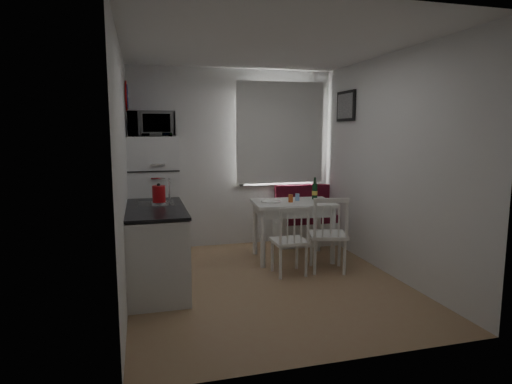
# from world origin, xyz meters

# --- Properties ---
(floor) EXTENTS (3.00, 3.50, 0.02)m
(floor) POSITION_xyz_m (0.00, 0.00, 0.00)
(floor) COLOR #AA805A
(floor) RESTS_ON ground
(ceiling) EXTENTS (3.00, 3.50, 0.02)m
(ceiling) POSITION_xyz_m (0.00, 0.00, 2.60)
(ceiling) COLOR white
(ceiling) RESTS_ON wall_back
(wall_back) EXTENTS (3.00, 0.02, 2.60)m
(wall_back) POSITION_xyz_m (0.00, 1.75, 1.30)
(wall_back) COLOR white
(wall_back) RESTS_ON floor
(wall_front) EXTENTS (3.00, 0.02, 2.60)m
(wall_front) POSITION_xyz_m (0.00, -1.75, 1.30)
(wall_front) COLOR white
(wall_front) RESTS_ON floor
(wall_left) EXTENTS (0.02, 3.50, 2.60)m
(wall_left) POSITION_xyz_m (-1.50, 0.00, 1.30)
(wall_left) COLOR white
(wall_left) RESTS_ON floor
(wall_right) EXTENTS (0.02, 3.50, 2.60)m
(wall_right) POSITION_xyz_m (1.50, 0.00, 1.30)
(wall_right) COLOR white
(wall_right) RESTS_ON floor
(window) EXTENTS (1.22, 0.06, 1.47)m
(window) POSITION_xyz_m (0.70, 1.72, 1.62)
(window) COLOR white
(window) RESTS_ON wall_back
(curtain) EXTENTS (1.35, 0.02, 1.50)m
(curtain) POSITION_xyz_m (0.70, 1.65, 1.68)
(curtain) COLOR white
(curtain) RESTS_ON wall_back
(kitchen_counter) EXTENTS (0.62, 1.32, 1.16)m
(kitchen_counter) POSITION_xyz_m (-1.20, 0.16, 0.46)
(kitchen_counter) COLOR white
(kitchen_counter) RESTS_ON floor
(wall_sign) EXTENTS (0.03, 0.40, 0.40)m
(wall_sign) POSITION_xyz_m (-1.47, 1.45, 2.15)
(wall_sign) COLOR navy
(wall_sign) RESTS_ON wall_left
(picture_frame) EXTENTS (0.04, 0.52, 0.42)m
(picture_frame) POSITION_xyz_m (1.48, 1.10, 2.05)
(picture_frame) COLOR black
(picture_frame) RESTS_ON wall_right
(bench) EXTENTS (1.23, 0.47, 0.88)m
(bench) POSITION_xyz_m (1.21, 1.51, 0.29)
(bench) COLOR white
(bench) RESTS_ON floor
(dining_table) EXTENTS (1.11, 0.83, 0.78)m
(dining_table) POSITION_xyz_m (0.59, 0.79, 0.69)
(dining_table) COLOR white
(dining_table) RESTS_ON floor
(chair_left) EXTENTS (0.40, 0.38, 0.45)m
(chair_left) POSITION_xyz_m (0.34, 0.14, 0.52)
(chair_left) COLOR white
(chair_left) RESTS_ON floor
(chair_right) EXTENTS (0.53, 0.52, 0.50)m
(chair_right) POSITION_xyz_m (0.84, 0.13, 0.58)
(chair_right) COLOR white
(chair_right) RESTS_ON floor
(fridge) EXTENTS (0.65, 0.65, 1.63)m
(fridge) POSITION_xyz_m (-1.18, 1.40, 0.82)
(fridge) COLOR white
(fridge) RESTS_ON floor
(microwave) EXTENTS (0.59, 0.40, 0.33)m
(microwave) POSITION_xyz_m (-1.18, 1.35, 1.80)
(microwave) COLOR white
(microwave) RESTS_ON fridge
(kettle) EXTENTS (0.17, 0.17, 0.23)m
(kettle) POSITION_xyz_m (-1.15, 0.32, 1.01)
(kettle) COLOR red
(kettle) RESTS_ON kitchen_counter
(wine_bottle) EXTENTS (0.08, 0.08, 0.30)m
(wine_bottle) POSITION_xyz_m (0.94, 0.89, 0.93)
(wine_bottle) COLOR #123B1E
(wine_bottle) RESTS_ON dining_table
(drinking_glass_orange) EXTENTS (0.06, 0.06, 0.10)m
(drinking_glass_orange) POSITION_xyz_m (0.54, 0.74, 0.83)
(drinking_glass_orange) COLOR #CA5721
(drinking_glass_orange) RESTS_ON dining_table
(drinking_glass_blue) EXTENTS (0.06, 0.06, 0.10)m
(drinking_glass_blue) POSITION_xyz_m (0.67, 0.84, 0.83)
(drinking_glass_blue) COLOR #90B6F4
(drinking_glass_blue) RESTS_ON dining_table
(plate) EXTENTS (0.26, 0.26, 0.02)m
(plate) POSITION_xyz_m (0.29, 0.81, 0.79)
(plate) COLOR white
(plate) RESTS_ON dining_table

